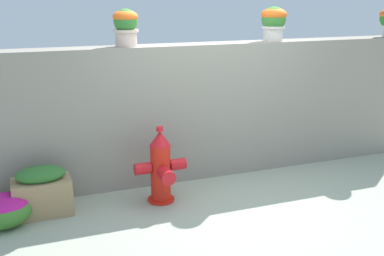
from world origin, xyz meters
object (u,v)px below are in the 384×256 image
at_px(flower_bush_left, 2,209).
at_px(planter_box, 42,191).
at_px(potted_plant_2, 274,21).
at_px(potted_plant_1, 126,25).
at_px(fire_hydrant, 161,168).

relative_size(flower_bush_left, planter_box, 0.96).
xyz_separation_m(potted_plant_2, planter_box, (-3.00, -0.50, -1.69)).
relative_size(potted_plant_1, potted_plant_2, 0.98).
xyz_separation_m(fire_hydrant, flower_bush_left, (-1.68, 0.02, -0.22)).
bearing_deg(flower_bush_left, potted_plant_2, 10.34).
xyz_separation_m(potted_plant_1, flower_bush_left, (-1.49, -0.63, -1.76)).
relative_size(potted_plant_2, fire_hydrant, 0.50).
distance_m(fire_hydrant, planter_box, 1.29).
bearing_deg(potted_plant_2, flower_bush_left, -169.66).
distance_m(potted_plant_1, planter_box, 2.06).
bearing_deg(potted_plant_1, flower_bush_left, -156.93).
bearing_deg(flower_bush_left, potted_plant_1, 23.07).
distance_m(fire_hydrant, flower_bush_left, 1.69).
relative_size(potted_plant_1, fire_hydrant, 0.49).
bearing_deg(fire_hydrant, flower_bush_left, 179.38).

